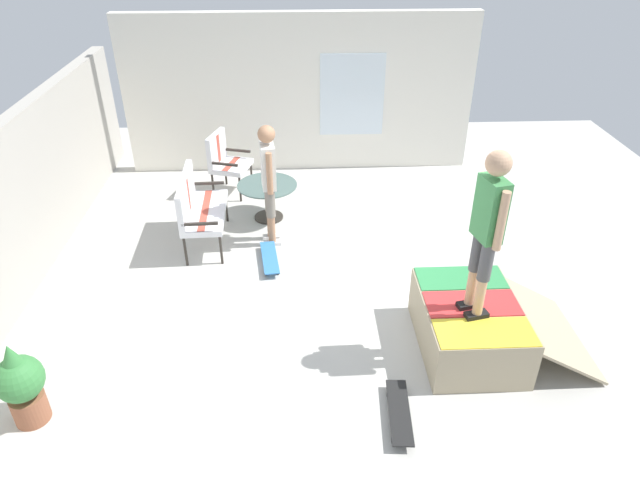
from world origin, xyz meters
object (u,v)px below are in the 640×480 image
object	(u,v)px
patio_chair_near_house	(224,158)
patio_table	(268,194)
skateboard_by_bench	(270,258)
patio_bench	(196,204)
person_watching	(269,177)
skateboard_spare	(399,412)
skate_ramp	(472,325)
person_skater	(488,223)
potted_plant	(21,383)

from	to	relation	value
patio_chair_near_house	patio_table	world-z (taller)	patio_chair_near_house
patio_table	skateboard_by_bench	xyz separation A→B (m)	(-1.27, -0.06, -0.32)
patio_bench	person_watching	bearing A→B (deg)	-91.93
patio_bench	skateboard_spare	size ratio (longest dim) A/B	1.56
patio_chair_near_house	skateboard_spare	distance (m)	5.39
skate_ramp	person_watching	distance (m)	3.29
person_skater	skate_ramp	bearing A→B (deg)	-29.10
person_watching	skateboard_spare	xyz separation A→B (m)	(-3.29, -1.30, -0.94)
potted_plant	skate_ramp	bearing A→B (deg)	-79.46
patio_chair_near_house	skateboard_by_bench	xyz separation A→B (m)	(-2.21, -0.79, -0.53)
patio_chair_near_house	potted_plant	bearing A→B (deg)	163.87
patio_chair_near_house	person_skater	world-z (taller)	person_skater
skate_ramp	potted_plant	world-z (taller)	potted_plant
patio_table	person_watching	size ratio (longest dim) A/B	0.51
patio_table	person_watching	distance (m)	0.94
skate_ramp	person_skater	size ratio (longest dim) A/B	1.01
patio_table	skateboard_by_bench	world-z (taller)	patio_table
skateboard_by_bench	skateboard_spare	bearing A→B (deg)	-154.30
person_skater	potted_plant	distance (m)	4.54
skateboard_by_bench	patio_bench	bearing A→B (deg)	59.50
patio_bench	patio_chair_near_house	bearing A→B (deg)	-7.99
skateboard_spare	skate_ramp	bearing A→B (deg)	-43.73
patio_table	skateboard_spare	distance (m)	4.23
patio_chair_near_house	person_watching	world-z (taller)	person_watching
potted_plant	skateboard_spare	bearing A→B (deg)	-92.59
patio_table	person_skater	world-z (taller)	person_skater
patio_bench	potted_plant	bearing A→B (deg)	159.94
person_skater	skateboard_by_bench	world-z (taller)	person_skater
skateboard_spare	skateboard_by_bench	bearing A→B (deg)	25.70
person_skater	skateboard_spare	bearing A→B (deg)	134.33
patio_bench	patio_table	size ratio (longest dim) A/B	1.41
patio_bench	person_skater	xyz separation A→B (m)	(-2.48, -3.18, 1.03)
person_watching	skateboard_spare	distance (m)	3.66
skateboard_by_bench	potted_plant	distance (m)	3.38
patio_chair_near_house	potted_plant	xyz separation A→B (m)	(-4.77, 1.38, -0.15)
patio_table	patio_chair_near_house	bearing A→B (deg)	37.83
patio_bench	person_skater	size ratio (longest dim) A/B	0.71
patio_bench	patio_chair_near_house	xyz separation A→B (m)	(1.61, -0.23, -0.00)
patio_table	patio_bench	bearing A→B (deg)	125.10
patio_chair_near_house	skateboard_spare	bearing A→B (deg)	-156.97
person_skater	skateboard_by_bench	xyz separation A→B (m)	(1.89, 2.17, -1.56)
skateboard_by_bench	person_skater	bearing A→B (deg)	-131.03
skateboard_by_bench	skate_ramp	bearing A→B (deg)	-127.85
patio_table	skateboard_by_bench	size ratio (longest dim) A/B	1.10
person_skater	skateboard_by_bench	distance (m)	3.27
skate_ramp	person_skater	xyz separation A→B (m)	(-0.14, 0.08, 1.35)
skateboard_by_bench	potted_plant	world-z (taller)	potted_plant
skateboard_spare	potted_plant	xyz separation A→B (m)	(0.16, 3.48, 0.38)
patio_bench	patio_table	xyz separation A→B (m)	(0.67, -0.96, -0.21)
person_watching	skateboard_by_bench	xyz separation A→B (m)	(-0.56, 0.01, -0.94)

